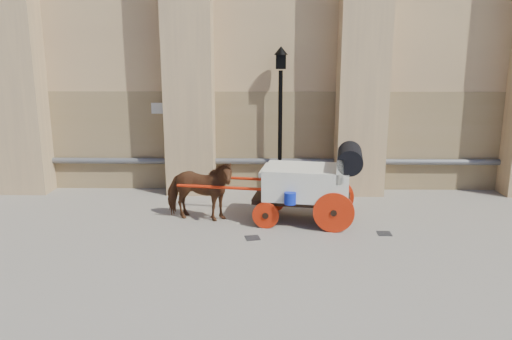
{
  "coord_description": "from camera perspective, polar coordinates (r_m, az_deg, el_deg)",
  "views": [
    {
      "loc": [
        1.2,
        -10.96,
        4.14
      ],
      "look_at": [
        0.99,
        0.98,
        1.31
      ],
      "focal_mm": 35.0,
      "sensor_mm": 36.0,
      "label": 1
    }
  ],
  "objects": [
    {
      "name": "horse",
      "position": [
        12.53,
        -6.53,
        -2.32
      ],
      "size": [
        1.98,
        1.2,
        1.56
      ],
      "primitive_type": "imported",
      "rotation": [
        0.0,
        0.0,
        1.37
      ],
      "color": "brown",
      "rests_on": "ground"
    },
    {
      "name": "street_lamp",
      "position": [
        14.65,
        2.79,
        6.11
      ],
      "size": [
        0.4,
        0.4,
        4.31
      ],
      "color": "black",
      "rests_on": "ground"
    },
    {
      "name": "ground",
      "position": [
        11.77,
        -4.93,
        -7.32
      ],
      "size": [
        90.0,
        90.0,
        0.0
      ],
      "primitive_type": "plane",
      "color": "slate",
      "rests_on": "ground"
    },
    {
      "name": "drain_grate_far",
      "position": [
        12.13,
        14.44,
        -7.04
      ],
      "size": [
        0.33,
        0.33,
        0.01
      ],
      "primitive_type": "cube",
      "rotation": [
        0.0,
        0.0,
        -0.02
      ],
      "color": "black",
      "rests_on": "ground"
    },
    {
      "name": "drain_grate_near",
      "position": [
        11.49,
        -0.41,
        -7.76
      ],
      "size": [
        0.38,
        0.38,
        0.01
      ],
      "primitive_type": "cube",
      "rotation": [
        0.0,
        0.0,
        0.22
      ],
      "color": "black",
      "rests_on": "ground"
    },
    {
      "name": "carriage",
      "position": [
        12.33,
        6.5,
        -1.23
      ],
      "size": [
        4.63,
        1.89,
        1.97
      ],
      "rotation": [
        0.0,
        0.0,
        -0.16
      ],
      "color": "black",
      "rests_on": "ground"
    }
  ]
}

